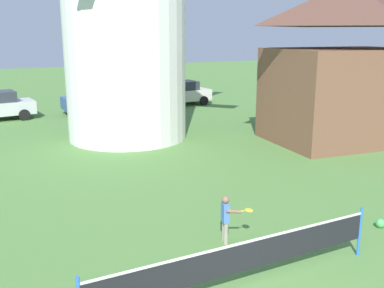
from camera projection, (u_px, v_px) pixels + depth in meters
name	position (u px, v px, depth m)	size (l,w,h in m)	color
tennis_net	(243.00, 257.00, 8.14)	(6.01, 0.06, 1.10)	blue
player_far	(226.00, 216.00, 10.07)	(0.67, 0.59, 1.12)	#9E937F
stray_ball	(380.00, 223.00, 10.97)	(0.23, 0.23, 0.23)	#4CB259
parked_car_blue	(102.00, 99.00, 26.66)	(4.53, 1.95, 1.56)	#334C99
parked_car_cream	(179.00, 93.00, 29.37)	(4.10, 2.03, 1.56)	silver
chapel	(345.00, 66.00, 19.13)	(6.80, 5.33, 7.60)	brown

